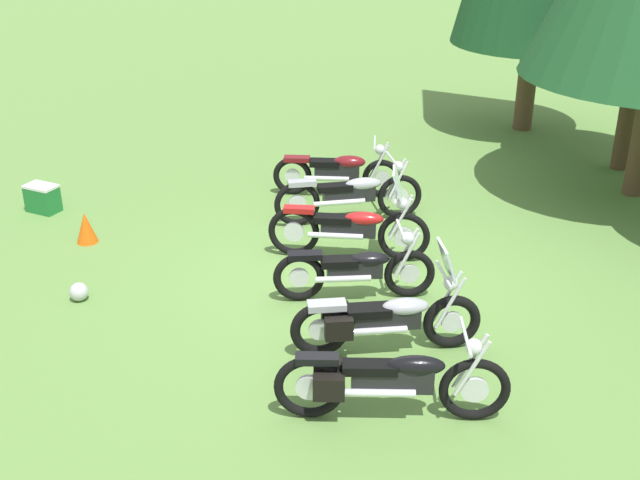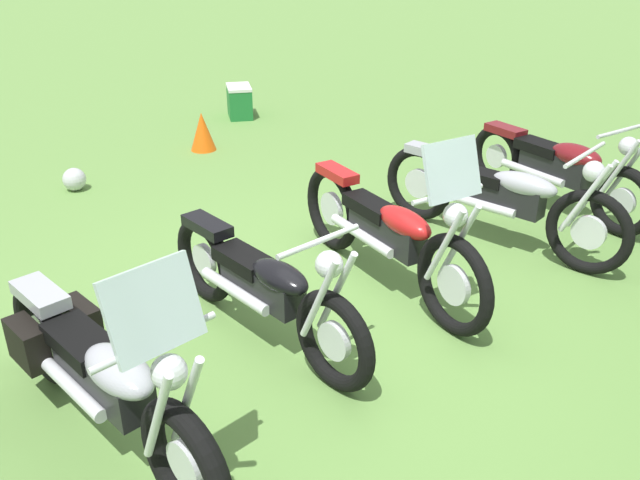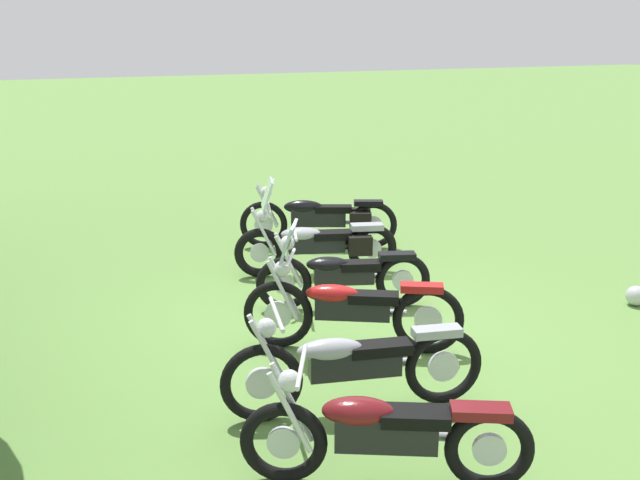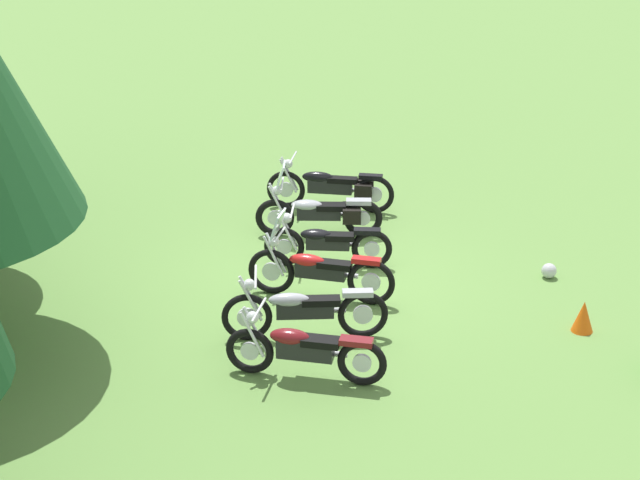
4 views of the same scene
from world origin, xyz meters
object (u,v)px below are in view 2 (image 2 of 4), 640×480
object	(u,v)px
motorcycle_3	(263,286)
traffic_cone	(202,131)
motorcycle_1	(500,197)
dropped_helmet	(74,179)
motorcycle_4	(99,372)
motorcycle_0	(557,167)
motorcycle_2	(389,232)
picnic_cooler	(240,101)

from	to	relation	value
motorcycle_3	traffic_cone	bearing A→B (deg)	152.59
motorcycle_1	dropped_helmet	xyz separation A→B (m)	(1.20, -4.28, -0.34)
motorcycle_1	motorcycle_4	xyz separation A→B (m)	(3.63, -0.99, -0.01)
motorcycle_0	motorcycle_4	world-z (taller)	motorcycle_4
motorcycle_0	traffic_cone	world-z (taller)	motorcycle_0
motorcycle_2	motorcycle_1	bearing A→B (deg)	94.61
motorcycle_1	motorcycle_3	distance (m)	2.50
motorcycle_4	traffic_cone	bearing A→B (deg)	138.57
motorcycle_1	motorcycle_2	bearing A→B (deg)	-102.20
motorcycle_3	picnic_cooler	distance (m)	5.80
picnic_cooler	traffic_cone	distance (m)	1.57
picnic_cooler	traffic_cone	xyz separation A→B (m)	(1.45, 0.58, 0.01)
picnic_cooler	motorcycle_3	bearing A→B (deg)	40.69
traffic_cone	dropped_helmet	world-z (taller)	traffic_cone
motorcycle_1	motorcycle_3	bearing A→B (deg)	-100.91
picnic_cooler	motorcycle_2	bearing A→B (deg)	51.79
motorcycle_2	motorcycle_3	xyz separation A→B (m)	(1.13, -0.37, -0.06)
motorcycle_0	traffic_cone	size ratio (longest dim) A/B	4.30
motorcycle_0	motorcycle_1	size ratio (longest dim) A/B	0.87
motorcycle_1	motorcycle_2	distance (m)	1.31
motorcycle_4	picnic_cooler	bearing A→B (deg)	135.34
motorcycle_1	motorcycle_3	world-z (taller)	motorcycle_1
dropped_helmet	picnic_cooler	bearing A→B (deg)	-173.99
motorcycle_2	motorcycle_3	world-z (taller)	motorcycle_2
dropped_helmet	motorcycle_2	bearing A→B (deg)	89.70
motorcycle_0	motorcycle_1	world-z (taller)	motorcycle_1
picnic_cooler	dropped_helmet	size ratio (longest dim) A/B	2.44
motorcycle_3	motorcycle_4	bearing A→B (deg)	-81.55
picnic_cooler	dropped_helmet	bearing A→B (deg)	6.01
motorcycle_0	picnic_cooler	xyz separation A→B (m)	(-0.95, -4.82, -0.22)
motorcycle_4	picnic_cooler	size ratio (longest dim) A/B	3.66
motorcycle_0	dropped_helmet	size ratio (longest dim) A/B	8.32
motorcycle_3	motorcycle_0	bearing A→B (deg)	88.44
motorcycle_1	dropped_helmet	world-z (taller)	motorcycle_1
dropped_helmet	motorcycle_4	bearing A→B (deg)	53.57
traffic_cone	motorcycle_4	bearing A→B (deg)	35.83
traffic_cone	dropped_helmet	size ratio (longest dim) A/B	1.94
traffic_cone	motorcycle_1	bearing A→B (deg)	81.63
motorcycle_2	picnic_cooler	world-z (taller)	motorcycle_2
motorcycle_3	dropped_helmet	size ratio (longest dim) A/B	8.38
motorcycle_0	picnic_cooler	size ratio (longest dim) A/B	3.40
motorcycle_0	traffic_cone	bearing A→B (deg)	-149.84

